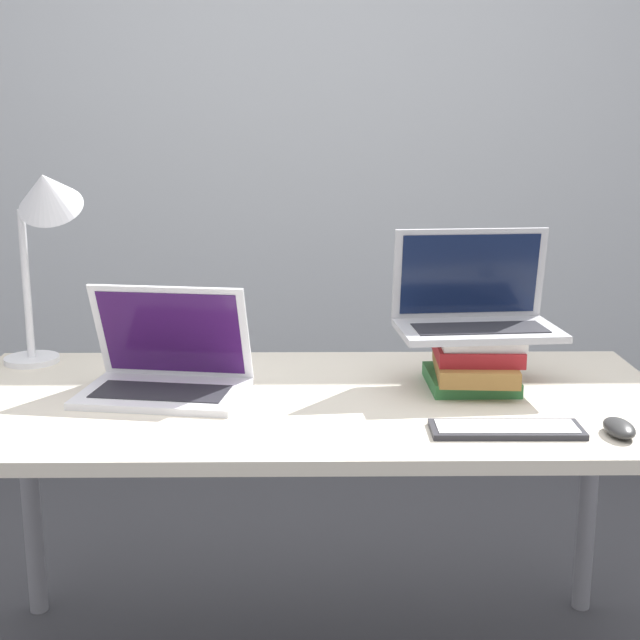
{
  "coord_description": "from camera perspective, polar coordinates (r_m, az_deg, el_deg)",
  "views": [
    {
      "loc": [
        0.0,
        -1.55,
        1.36
      ],
      "look_at": [
        0.03,
        0.39,
        0.92
      ],
      "focal_mm": 50.0,
      "sensor_mm": 36.0,
      "label": 1
    }
  ],
  "objects": [
    {
      "name": "desk_lamp",
      "position": [
        2.32,
        -17.35,
        6.55
      ],
      "size": [
        0.23,
        0.2,
        0.53
      ],
      "color": "white",
      "rests_on": "desk"
    },
    {
      "name": "wireless_keyboard",
      "position": [
        1.86,
        11.71,
        -6.85
      ],
      "size": [
        0.31,
        0.11,
        0.01
      ],
      "color": "#28282D",
      "rests_on": "desk"
    },
    {
      "name": "mouse",
      "position": [
        1.9,
        18.47,
        -6.57
      ],
      "size": [
        0.06,
        0.11,
        0.03
      ],
      "color": "#2D2D2D",
      "rests_on": "desk"
    },
    {
      "name": "wall_back",
      "position": [
        3.45,
        -0.75,
        12.75
      ],
      "size": [
        8.0,
        0.05,
        2.7
      ],
      "color": "silver",
      "rests_on": "ground_plane"
    },
    {
      "name": "book_stack",
      "position": [
        2.13,
        9.75,
        -2.54
      ],
      "size": [
        0.22,
        0.27,
        0.13
      ],
      "color": "#33753D",
      "rests_on": "desk"
    },
    {
      "name": "laptop_on_books",
      "position": [
        2.13,
        9.79,
        0.57
      ],
      "size": [
        0.39,
        0.26,
        0.24
      ],
      "color": "#B2B2B7",
      "rests_on": "book_stack"
    },
    {
      "name": "desk",
      "position": [
        2.07,
        -0.74,
        -6.82
      ],
      "size": [
        1.65,
        0.78,
        0.74
      ],
      "color": "beige",
      "rests_on": "ground_plane"
    },
    {
      "name": "laptop_left",
      "position": [
        2.08,
        -9.95,
        -3.33
      ],
      "size": [
        0.4,
        0.31,
        0.25
      ],
      "color": "silver",
      "rests_on": "desk"
    }
  ]
}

